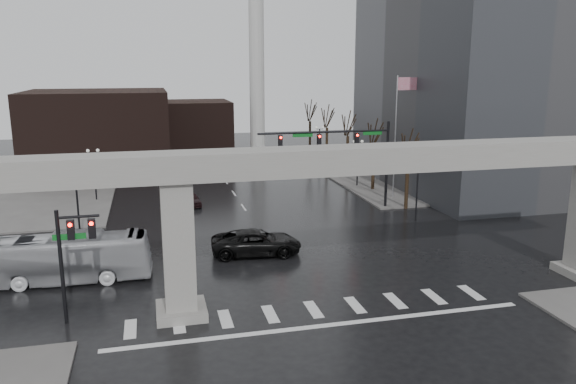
# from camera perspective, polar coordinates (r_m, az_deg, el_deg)

# --- Properties ---
(ground) EXTENTS (160.00, 160.00, 0.00)m
(ground) POSITION_cam_1_polar(r_m,az_deg,el_deg) (32.01, 2.08, -11.11)
(ground) COLOR black
(ground) RESTS_ON ground
(sidewalk_ne) EXTENTS (28.00, 36.00, 0.15)m
(sidewalk_ne) POSITION_cam_1_polar(r_m,az_deg,el_deg) (73.77, 13.91, 2.37)
(sidewalk_ne) COLOR #63605E
(sidewalk_ne) RESTS_ON ground
(elevated_guideway) EXTENTS (48.00, 2.60, 8.70)m
(elevated_guideway) POSITION_cam_1_polar(r_m,az_deg,el_deg) (30.26, 4.49, 1.15)
(elevated_guideway) COLOR gray
(elevated_guideway) RESTS_ON ground
(building_far_left) EXTENTS (16.00, 14.00, 10.00)m
(building_far_left) POSITION_cam_1_polar(r_m,az_deg,el_deg) (70.80, -18.67, 5.68)
(building_far_left) COLOR black
(building_far_left) RESTS_ON ground
(building_far_mid) EXTENTS (10.00, 10.00, 8.00)m
(building_far_mid) POSITION_cam_1_polar(r_m,az_deg,el_deg) (80.84, -9.53, 6.27)
(building_far_mid) COLOR black
(building_far_mid) RESTS_ON ground
(smokestack) EXTENTS (3.60, 3.60, 30.00)m
(smokestack) POSITION_cam_1_polar(r_m,az_deg,el_deg) (75.44, -3.20, 13.08)
(smokestack) COLOR beige
(smokestack) RESTS_ON ground
(signal_mast_arm) EXTENTS (12.12, 0.43, 8.00)m
(signal_mast_arm) POSITION_cam_1_polar(r_m,az_deg,el_deg) (50.45, 6.11, 4.60)
(signal_mast_arm) COLOR black
(signal_mast_arm) RESTS_ON ground
(signal_left_pole) EXTENTS (2.30, 0.30, 6.00)m
(signal_left_pole) POSITION_cam_1_polar(r_m,az_deg,el_deg) (30.24, -21.16, -5.21)
(signal_left_pole) COLOR black
(signal_left_pole) RESTS_ON ground
(flagpole_assembly) EXTENTS (2.06, 0.12, 12.00)m
(flagpole_assembly) POSITION_cam_1_polar(r_m,az_deg,el_deg) (55.58, 11.18, 6.95)
(flagpole_assembly) COLOR silver
(flagpole_assembly) RESTS_ON ground
(lamp_right_0) EXTENTS (1.22, 0.32, 5.11)m
(lamp_right_0) POSITION_cam_1_polar(r_m,az_deg,el_deg) (48.29, 13.02, 1.13)
(lamp_right_0) COLOR black
(lamp_right_0) RESTS_ON ground
(lamp_right_1) EXTENTS (1.22, 0.32, 5.11)m
(lamp_right_1) POSITION_cam_1_polar(r_m,az_deg,el_deg) (60.88, 7.10, 3.74)
(lamp_right_1) COLOR black
(lamp_right_1) RESTS_ON ground
(lamp_right_2) EXTENTS (1.22, 0.32, 5.11)m
(lamp_right_2) POSITION_cam_1_polar(r_m,az_deg,el_deg) (73.98, 3.23, 5.42)
(lamp_right_2) COLOR black
(lamp_right_2) RESTS_ON ground
(lamp_left_0) EXTENTS (1.22, 0.32, 5.11)m
(lamp_left_0) POSITION_cam_1_polar(r_m,az_deg,el_deg) (43.50, -20.64, -0.64)
(lamp_left_0) COLOR black
(lamp_left_0) RESTS_ON ground
(lamp_left_1) EXTENTS (1.22, 0.32, 5.11)m
(lamp_left_1) POSITION_cam_1_polar(r_m,az_deg,el_deg) (57.16, -19.11, 2.54)
(lamp_left_1) COLOR black
(lamp_left_1) RESTS_ON ground
(lamp_left_2) EXTENTS (1.22, 0.32, 5.11)m
(lamp_left_2) POSITION_cam_1_polar(r_m,az_deg,el_deg) (70.95, -18.17, 4.48)
(lamp_left_2) COLOR black
(lamp_left_2) RESTS_ON ground
(tree_right_0) EXTENTS (1.09, 1.58, 7.50)m
(tree_right_0) POSITION_cam_1_polar(r_m,az_deg,el_deg) (52.39, 12.03, 1.32)
(tree_right_0) COLOR black
(tree_right_0) RESTS_ON ground
(tree_right_1) EXTENTS (1.09, 1.61, 7.67)m
(tree_right_1) POSITION_cam_1_polar(r_m,az_deg,el_deg) (59.55, 8.69, 2.88)
(tree_right_1) COLOR black
(tree_right_1) RESTS_ON ground
(tree_right_2) EXTENTS (1.10, 1.63, 7.85)m
(tree_right_2) POSITION_cam_1_polar(r_m,az_deg,el_deg) (66.89, 6.08, 4.09)
(tree_right_2) COLOR black
(tree_right_2) RESTS_ON ground
(tree_right_3) EXTENTS (1.11, 1.66, 8.02)m
(tree_right_3) POSITION_cam_1_polar(r_m,az_deg,el_deg) (74.37, 3.98, 5.06)
(tree_right_3) COLOR black
(tree_right_3) RESTS_ON ground
(tree_right_4) EXTENTS (1.12, 1.69, 8.19)m
(tree_right_4) POSITION_cam_1_polar(r_m,az_deg,el_deg) (81.95, 2.26, 5.85)
(tree_right_4) COLOR black
(tree_right_4) RESTS_ON ground
(pickup_truck) EXTENTS (6.51, 3.50, 1.74)m
(pickup_truck) POSITION_cam_1_polar(r_m,az_deg,el_deg) (39.33, -3.23, -5.14)
(pickup_truck) COLOR black
(pickup_truck) RESTS_ON ground
(city_bus) EXTENTS (10.93, 3.12, 3.01)m
(city_bus) POSITION_cam_1_polar(r_m,az_deg,el_deg) (36.91, -22.21, -6.28)
(city_bus) COLOR silver
(city_bus) RESTS_ON ground
(far_car) EXTENTS (2.10, 3.97, 1.29)m
(far_car) POSITION_cam_1_polar(r_m,az_deg,el_deg) (53.61, -9.90, -0.68)
(far_car) COLOR black
(far_car) RESTS_ON ground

